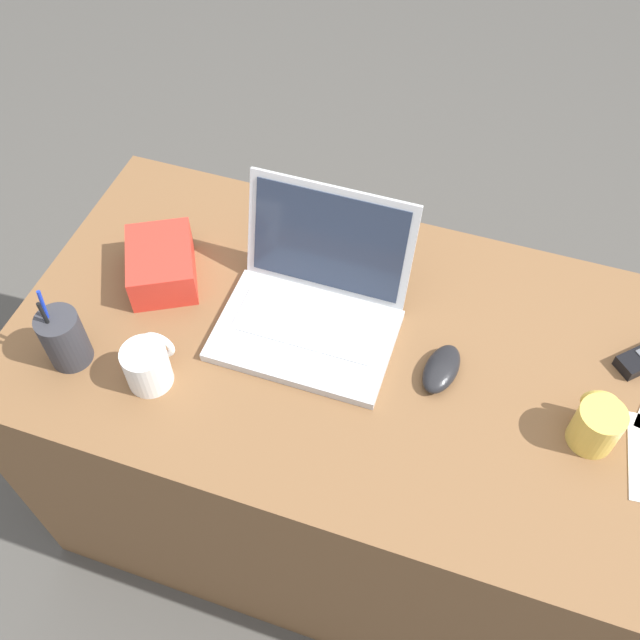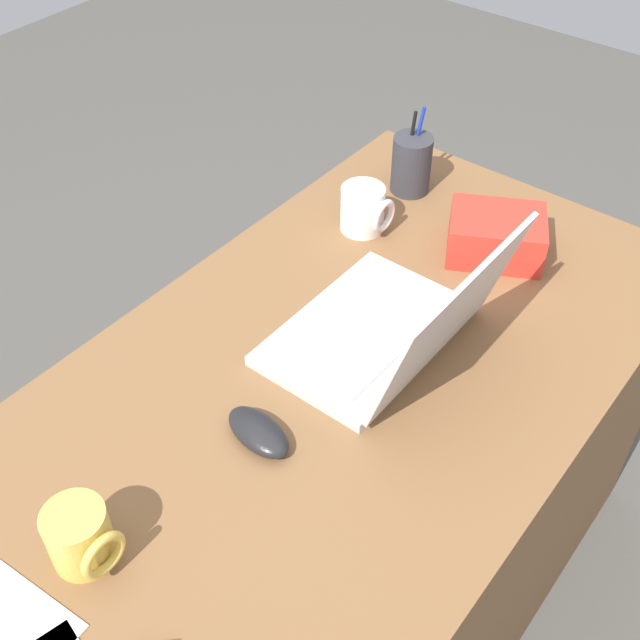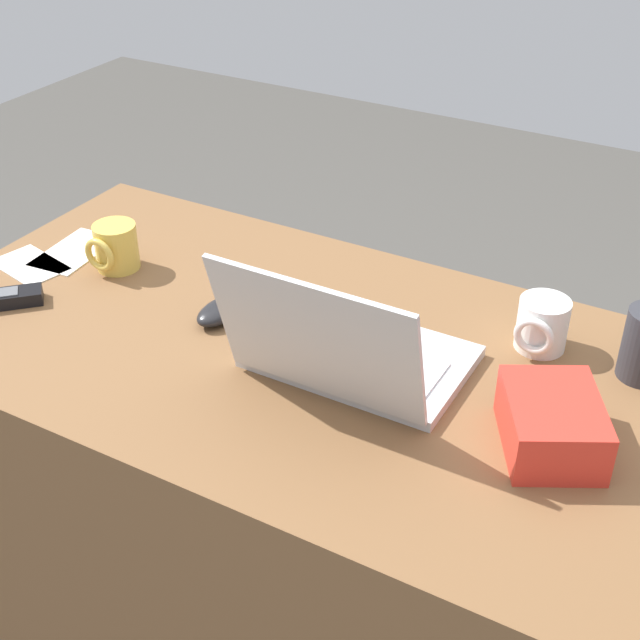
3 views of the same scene
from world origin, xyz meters
name	(u,v)px [view 3 (image 3 of 3)]	position (x,y,z in m)	size (l,w,h in m)	color
ground_plane	(302,634)	(0.00, 0.00, 0.00)	(6.00, 6.00, 0.00)	#4C4944
desk	(299,507)	(0.00, 0.00, 0.36)	(1.33, 0.71, 0.73)	brown
laptop	(347,351)	(-0.11, 0.03, 0.77)	(0.33, 0.29, 0.23)	silver
computer_mouse	(223,310)	(0.15, -0.01, 0.74)	(0.06, 0.11, 0.03)	black
coffee_mug_white	(542,325)	(-0.34, -0.19, 0.77)	(0.08, 0.09, 0.09)	white
coffee_mug_tall	(115,247)	(0.42, -0.06, 0.77)	(0.08, 0.09, 0.09)	#E0BC4C
cordless_phone	(0,299)	(0.51, 0.15, 0.74)	(0.13, 0.13, 0.03)	black
snack_bag	(552,424)	(-0.43, 0.04, 0.77)	(0.13, 0.17, 0.08)	red
paper_note_near_laptop	(30,265)	(0.57, 0.02, 0.73)	(0.14, 0.09, 0.00)	white
paper_note_left	(74,251)	(0.53, -0.06, 0.73)	(0.10, 0.17, 0.00)	white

